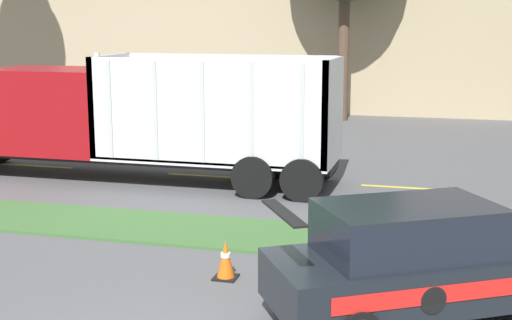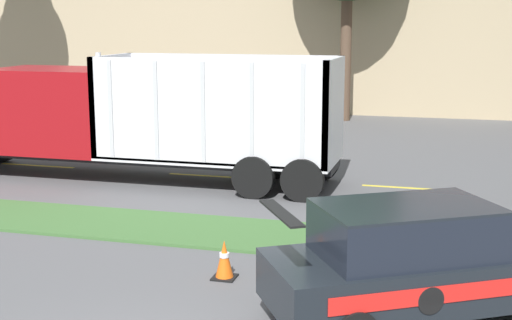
{
  "view_description": "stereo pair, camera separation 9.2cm",
  "coord_description": "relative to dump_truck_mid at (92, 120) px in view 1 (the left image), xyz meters",
  "views": [
    {
      "loc": [
        3.19,
        -7.09,
        4.23
      ],
      "look_at": [
        -0.59,
        6.98,
        1.37
      ],
      "focal_mm": 50.0,
      "sensor_mm": 36.0,
      "label": 1
    },
    {
      "loc": [
        3.27,
        -7.06,
        4.23
      ],
      "look_at": [
        -0.59,
        6.98,
        1.37
      ],
      "focal_mm": 50.0,
      "sensor_mm": 36.0,
      "label": 2
    }
  ],
  "objects": [
    {
      "name": "grass_verge",
      "position": [
        6.08,
        -4.19,
        -1.55
      ],
      "size": [
        120.0,
        2.14,
        0.06
      ],
      "primitive_type": "cube",
      "color": "#3D6633",
      "rests_on": "ground_plane"
    },
    {
      "name": "traffic_cone",
      "position": [
        5.85,
        -6.58,
        -1.26
      ],
      "size": [
        0.39,
        0.39,
        0.66
      ],
      "color": "black",
      "rests_on": "ground_plane"
    },
    {
      "name": "centre_line_3",
      "position": [
        -2.38,
        0.88,
        -1.58
      ],
      "size": [
        2.4,
        0.14,
        0.01
      ],
      "primitive_type": "cube",
      "color": "yellow",
      "rests_on": "ground_plane"
    },
    {
      "name": "dump_truck_mid",
      "position": [
        0.0,
        0.0,
        0.0
      ],
      "size": [
        11.49,
        2.64,
        3.43
      ],
      "color": "black",
      "rests_on": "ground_plane"
    },
    {
      "name": "centre_line_5",
      "position": [
        8.42,
        0.88,
        -1.58
      ],
      "size": [
        2.4,
        0.14,
        0.01
      ],
      "primitive_type": "cube",
      "color": "yellow",
      "rests_on": "ground_plane"
    },
    {
      "name": "rally_car",
      "position": [
        8.99,
        -7.44,
        -0.72
      ],
      "size": [
        4.67,
        3.76,
        1.75
      ],
      "color": "black",
      "rests_on": "ground_plane"
    },
    {
      "name": "centre_line_4",
      "position": [
        3.02,
        0.88,
        -1.58
      ],
      "size": [
        2.4,
        0.14,
        0.01
      ],
      "primitive_type": "cube",
      "color": "yellow",
      "rests_on": "ground_plane"
    },
    {
      "name": "store_building_backdrop",
      "position": [
        1.85,
        20.82,
        1.6
      ],
      "size": [
        39.51,
        12.1,
        6.37
      ],
      "color": "tan",
      "rests_on": "ground_plane"
    }
  ]
}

